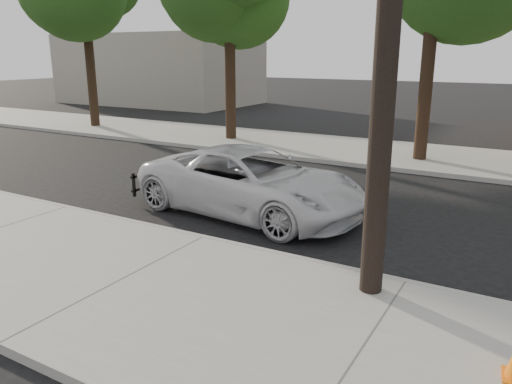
% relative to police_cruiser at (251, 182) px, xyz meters
% --- Properties ---
extents(ground, '(120.00, 120.00, 0.00)m').
position_rel_police_cruiser_xyz_m(ground, '(0.17, -0.05, -0.77)').
color(ground, black).
rests_on(ground, ground).
extents(near_sidewalk, '(90.00, 4.40, 0.15)m').
position_rel_police_cruiser_xyz_m(near_sidewalk, '(0.17, -4.35, -0.70)').
color(near_sidewalk, gray).
rests_on(near_sidewalk, ground).
extents(far_sidewalk, '(90.00, 5.00, 0.15)m').
position_rel_police_cruiser_xyz_m(far_sidewalk, '(0.17, 8.45, -0.70)').
color(far_sidewalk, gray).
rests_on(far_sidewalk, ground).
extents(curb_near, '(90.00, 0.12, 0.16)m').
position_rel_police_cruiser_xyz_m(curb_near, '(0.17, -2.15, -0.70)').
color(curb_near, '#9E9B93').
rests_on(curb_near, ground).
extents(building_far, '(14.00, 8.00, 5.00)m').
position_rel_police_cruiser_xyz_m(building_far, '(-19.83, 19.95, 1.73)').
color(building_far, gray).
rests_on(building_far, ground).
extents(police_cruiser, '(5.82, 3.17, 1.55)m').
position_rel_police_cruiser_xyz_m(police_cruiser, '(0.00, 0.00, 0.00)').
color(police_cruiser, silver).
rests_on(police_cruiser, ground).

